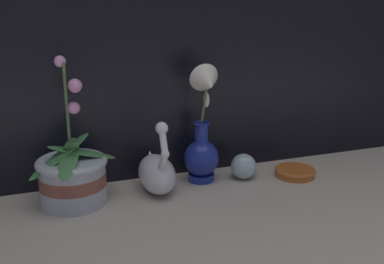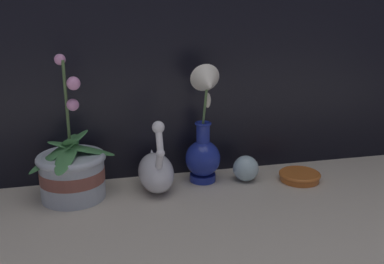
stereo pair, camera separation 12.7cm
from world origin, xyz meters
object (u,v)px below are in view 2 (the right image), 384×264
at_px(orchid_potted_plant, 72,171).
at_px(glass_sphere, 246,168).
at_px(swan_figurine, 156,170).
at_px(amber_dish, 300,176).
at_px(blue_vase, 204,141).

bearing_deg(orchid_potted_plant, glass_sphere, 0.53).
relative_size(swan_figurine, amber_dish, 1.77).
height_order(glass_sphere, amber_dish, glass_sphere).
distance_m(swan_figurine, amber_dish, 0.44).
distance_m(glass_sphere, amber_dish, 0.17).
bearing_deg(swan_figurine, orchid_potted_plant, -179.46).
distance_m(orchid_potted_plant, glass_sphere, 0.51).
xyz_separation_m(blue_vase, glass_sphere, (0.13, -0.02, -0.09)).
relative_size(glass_sphere, amber_dish, 0.62).
distance_m(swan_figurine, glass_sphere, 0.27).
bearing_deg(amber_dish, blue_vase, 169.18).
xyz_separation_m(swan_figurine, glass_sphere, (0.27, 0.00, -0.02)).
xyz_separation_m(orchid_potted_plant, glass_sphere, (0.50, 0.00, -0.04)).
bearing_deg(orchid_potted_plant, swan_figurine, 0.54).
height_order(orchid_potted_plant, swan_figurine, orchid_potted_plant).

